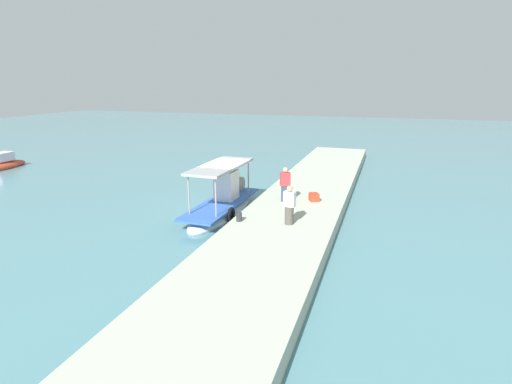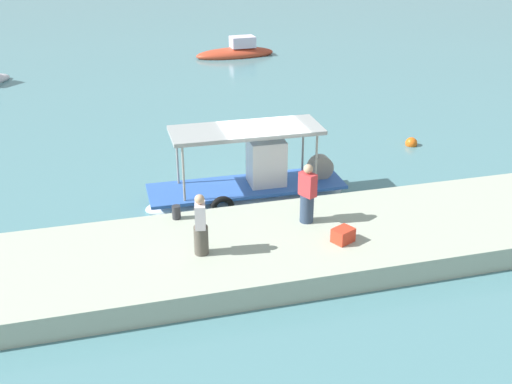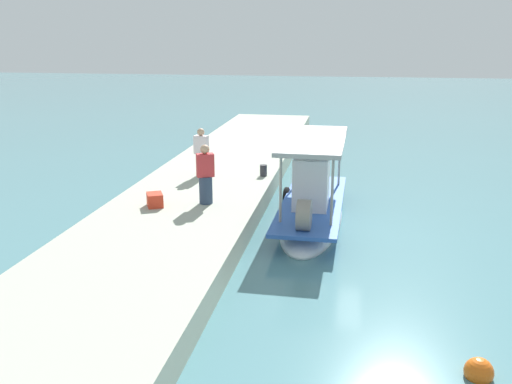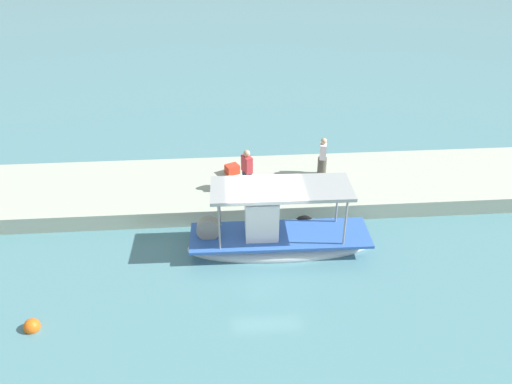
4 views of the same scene
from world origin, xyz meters
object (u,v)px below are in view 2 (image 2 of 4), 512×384
(fisherman_near_bollard, at_px, (201,227))
(fisherman_by_crate, at_px, (307,196))
(mooring_bollard, at_px, (176,212))
(moored_boat_near, at_px, (236,52))
(cargo_crate, at_px, (343,235))
(main_fishing_boat, at_px, (250,189))
(marker_buoy, at_px, (411,143))

(fisherman_near_bollard, bearing_deg, fisherman_by_crate, 17.29)
(fisherman_by_crate, bearing_deg, mooring_bollard, 162.20)
(moored_boat_near, bearing_deg, cargo_crate, -96.97)
(main_fishing_boat, distance_m, fisherman_near_bollard, 4.65)
(fisherman_near_bollard, height_order, marker_buoy, fisherman_near_bollard)
(cargo_crate, bearing_deg, fisherman_near_bollard, 174.35)
(fisherman_near_bollard, distance_m, cargo_crate, 3.72)
(mooring_bollard, distance_m, marker_buoy, 11.20)
(fisherman_near_bollard, bearing_deg, mooring_bollard, 98.68)
(main_fishing_boat, bearing_deg, fisherman_near_bollard, -120.16)
(cargo_crate, bearing_deg, mooring_bollard, 148.47)
(cargo_crate, xyz_separation_m, marker_buoy, (5.97, 7.53, -0.74))
(mooring_bollard, height_order, moored_boat_near, moored_boat_near)
(main_fishing_boat, height_order, fisherman_by_crate, main_fishing_boat)
(fisherman_near_bollard, xyz_separation_m, fisherman_by_crate, (3.13, 0.97, 0.03))
(mooring_bollard, height_order, cargo_crate, mooring_bollard)
(fisherman_by_crate, height_order, marker_buoy, fisherman_by_crate)
(fisherman_near_bollard, relative_size, cargo_crate, 3.12)
(fisherman_near_bollard, bearing_deg, marker_buoy, 36.66)
(main_fishing_boat, xyz_separation_m, moored_boat_near, (4.35, 20.06, -0.20))
(fisherman_by_crate, bearing_deg, marker_buoy, 43.60)
(cargo_crate, relative_size, marker_buoy, 1.12)
(fisherman_near_bollard, bearing_deg, main_fishing_boat, 59.84)
(marker_buoy, distance_m, moored_boat_near, 17.09)
(cargo_crate, height_order, moored_boat_near, moored_boat_near)
(fisherman_near_bollard, distance_m, marker_buoy, 12.08)
(main_fishing_boat, bearing_deg, moored_boat_near, 77.75)
(main_fishing_boat, relative_size, mooring_bollard, 16.60)
(fisherman_by_crate, relative_size, marker_buoy, 3.65)
(cargo_crate, distance_m, moored_boat_near, 24.55)
(fisherman_near_bollard, distance_m, fisherman_by_crate, 3.28)
(fisherman_by_crate, relative_size, moored_boat_near, 0.35)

